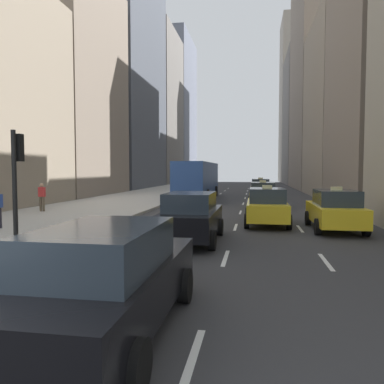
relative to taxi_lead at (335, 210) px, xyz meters
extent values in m
cube|color=#ADAAA3|center=(-13.80, 13.22, -0.81)|extent=(8.00, 66.00, 0.15)
cube|color=white|center=(-7.00, -11.78, -0.87)|extent=(0.12, 2.00, 0.01)
cube|color=white|center=(-7.00, -5.78, -0.87)|extent=(0.12, 2.00, 0.01)
cube|color=white|center=(-7.00, 0.22, -0.87)|extent=(0.12, 2.00, 0.01)
cube|color=white|center=(-7.00, 6.22, -0.87)|extent=(0.12, 2.00, 0.01)
cube|color=white|center=(-7.00, 12.22, -0.87)|extent=(0.12, 2.00, 0.01)
cube|color=white|center=(-7.00, 18.22, -0.87)|extent=(0.12, 2.00, 0.01)
cube|color=white|center=(-7.00, 24.22, -0.87)|extent=(0.12, 2.00, 0.01)
cube|color=white|center=(-7.00, 30.22, -0.87)|extent=(0.12, 2.00, 0.01)
cube|color=white|center=(-7.00, 36.22, -0.87)|extent=(0.12, 2.00, 0.01)
cube|color=white|center=(-4.20, -11.78, -0.87)|extent=(0.12, 2.00, 0.01)
cube|color=white|center=(-4.20, -5.78, -0.87)|extent=(0.12, 2.00, 0.01)
cube|color=white|center=(-4.20, 0.22, -0.87)|extent=(0.12, 2.00, 0.01)
cube|color=white|center=(-4.20, 6.22, -0.87)|extent=(0.12, 2.00, 0.01)
cube|color=white|center=(-4.20, 12.22, -0.87)|extent=(0.12, 2.00, 0.01)
cube|color=white|center=(-4.20, 18.22, -0.87)|extent=(0.12, 2.00, 0.01)
cube|color=white|center=(-4.20, 24.22, -0.87)|extent=(0.12, 2.00, 0.01)
cube|color=white|center=(-4.20, 30.22, -0.87)|extent=(0.12, 2.00, 0.01)
cube|color=white|center=(-4.20, 36.22, -0.87)|extent=(0.12, 2.00, 0.01)
cube|color=white|center=(-1.40, -5.78, -0.87)|extent=(0.12, 2.00, 0.01)
cube|color=white|center=(-1.40, 0.22, -0.87)|extent=(0.12, 2.00, 0.01)
cube|color=white|center=(-1.40, 6.22, -0.87)|extent=(0.12, 2.00, 0.01)
cube|color=white|center=(-1.40, 12.22, -0.87)|extent=(0.12, 2.00, 0.01)
cube|color=white|center=(-1.40, 18.22, -0.87)|extent=(0.12, 2.00, 0.01)
cube|color=white|center=(-1.40, 24.22, -0.87)|extent=(0.12, 2.00, 0.01)
cube|color=white|center=(-1.40, 30.22, -0.87)|extent=(0.12, 2.00, 0.01)
cube|color=white|center=(-1.40, 36.22, -0.87)|extent=(0.12, 2.00, 0.01)
cube|color=gray|center=(-20.80, 18.79, 10.00)|extent=(6.00, 13.16, 21.75)
cube|color=#4C515B|center=(-20.80, 35.22, 15.54)|extent=(6.00, 17.83, 32.84)
cube|color=slate|center=(-20.80, 52.12, 13.19)|extent=(6.00, 14.86, 28.14)
cube|color=slate|center=(-20.80, 68.65, 15.44)|extent=(6.00, 17.29, 32.65)
cube|color=gray|center=(5.20, 22.76, 7.76)|extent=(6.00, 13.45, 17.28)
cube|color=gray|center=(5.20, 38.68, 14.07)|extent=(6.00, 17.45, 29.90)
cube|color=slate|center=(5.20, 55.39, 10.99)|extent=(6.00, 14.66, 23.74)
cube|color=gray|center=(5.20, 68.99, 16.69)|extent=(6.00, 11.14, 35.15)
cube|color=yellow|center=(0.00, 0.07, -0.17)|extent=(1.80, 4.40, 0.76)
cube|color=#28333D|center=(0.00, -0.19, 0.53)|extent=(1.58, 2.29, 0.64)
cube|color=#F2E599|center=(0.00, -0.19, 0.92)|extent=(0.44, 0.20, 0.14)
cylinder|color=black|center=(-0.90, 1.43, -0.55)|extent=(0.22, 0.66, 0.66)
cylinder|color=black|center=(0.90, 1.43, -0.55)|extent=(0.22, 0.66, 0.66)
cylinder|color=black|center=(-0.90, -1.29, -0.55)|extent=(0.22, 0.66, 0.66)
cylinder|color=black|center=(0.90, -1.29, -0.55)|extent=(0.22, 0.66, 0.66)
cube|color=yellow|center=(-2.80, 10.08, -0.17)|extent=(1.80, 4.40, 0.76)
cube|color=#28333D|center=(-2.80, 9.81, 0.53)|extent=(1.58, 2.29, 0.64)
cube|color=#F2E599|center=(-2.80, 9.81, 0.92)|extent=(0.44, 0.20, 0.14)
cylinder|color=black|center=(-3.70, 11.44, -0.55)|extent=(0.22, 0.66, 0.66)
cylinder|color=black|center=(-1.90, 11.44, -0.55)|extent=(0.22, 0.66, 0.66)
cylinder|color=black|center=(-3.70, 8.71, -0.55)|extent=(0.22, 0.66, 0.66)
cylinder|color=black|center=(-1.90, 8.71, -0.55)|extent=(0.22, 0.66, 0.66)
cube|color=yellow|center=(-2.80, 1.26, -0.17)|extent=(1.80, 4.40, 0.76)
cube|color=#28333D|center=(-2.80, 0.99, 0.53)|extent=(1.58, 2.29, 0.64)
cube|color=#F2E599|center=(-2.80, 0.99, 0.92)|extent=(0.44, 0.20, 0.14)
cylinder|color=black|center=(-3.70, 2.62, -0.55)|extent=(0.22, 0.66, 0.66)
cylinder|color=black|center=(-1.90, 2.62, -0.55)|extent=(0.22, 0.66, 0.66)
cylinder|color=black|center=(-3.70, -0.11, -0.55)|extent=(0.22, 0.66, 0.66)
cylinder|color=black|center=(-1.90, -0.11, -0.55)|extent=(0.22, 0.66, 0.66)
cube|color=yellow|center=(-2.80, 19.79, -0.17)|extent=(1.80, 4.40, 0.76)
cube|color=#28333D|center=(-2.80, 19.52, 0.53)|extent=(1.58, 2.29, 0.64)
cube|color=#F2E599|center=(-2.80, 19.52, 0.92)|extent=(0.44, 0.20, 0.14)
cylinder|color=black|center=(-3.70, 21.15, -0.55)|extent=(0.22, 0.66, 0.66)
cylinder|color=black|center=(-1.90, 21.15, -0.55)|extent=(0.22, 0.66, 0.66)
cylinder|color=black|center=(-3.70, 18.42, -0.55)|extent=(0.22, 0.66, 0.66)
cylinder|color=black|center=(-1.90, 18.42, -0.55)|extent=(0.22, 0.66, 0.66)
cube|color=black|center=(-5.60, -11.08, -0.17)|extent=(1.80, 4.90, 0.76)
cube|color=#28333D|center=(-5.60, -11.38, 0.53)|extent=(1.58, 2.55, 0.64)
cylinder|color=black|center=(-6.50, -9.57, -0.55)|extent=(0.22, 0.66, 0.66)
cylinder|color=black|center=(-4.70, -9.57, -0.55)|extent=(0.22, 0.66, 0.66)
cylinder|color=black|center=(-4.70, -12.60, -0.55)|extent=(0.22, 0.66, 0.66)
cube|color=black|center=(-5.60, -3.39, -0.15)|extent=(1.80, 4.57, 0.80)
cube|color=#28333D|center=(-5.60, -3.67, 0.57)|extent=(1.58, 2.38, 0.64)
cylinder|color=black|center=(-6.50, -1.98, -0.55)|extent=(0.22, 0.66, 0.66)
cylinder|color=black|center=(-4.70, -1.98, -0.55)|extent=(0.22, 0.66, 0.66)
cylinder|color=black|center=(-6.50, -4.81, -0.55)|extent=(0.22, 0.66, 0.66)
cylinder|color=black|center=(-4.70, -4.81, -0.55)|extent=(0.22, 0.66, 0.66)
cube|color=#2D519E|center=(-8.40, 16.73, 0.92)|extent=(2.50, 11.60, 2.90)
cube|color=#28333D|center=(-8.40, 22.48, 1.27)|extent=(2.30, 0.12, 1.40)
cube|color=#28333D|center=(-9.61, 16.73, 1.27)|extent=(0.08, 9.86, 1.10)
cube|color=yellow|center=(-8.40, 22.48, 2.17)|extent=(1.50, 0.10, 0.36)
cylinder|color=black|center=(-9.65, 20.32, -0.38)|extent=(0.30, 1.00, 1.00)
cylinder|color=black|center=(-7.15, 20.32, -0.38)|extent=(0.30, 1.00, 1.00)
cylinder|color=black|center=(-9.65, 13.54, -0.38)|extent=(0.30, 1.00, 1.00)
cylinder|color=black|center=(-7.15, 13.54, -0.38)|extent=(0.30, 1.00, 1.00)
cylinder|color=#23232D|center=(-13.81, -2.63, -0.30)|extent=(0.14, 0.14, 0.86)
cylinder|color=brown|center=(-15.78, 3.61, -0.30)|extent=(0.14, 0.14, 0.86)
cylinder|color=brown|center=(-15.60, 3.61, -0.30)|extent=(0.14, 0.14, 0.86)
cube|color=red|center=(-15.69, 3.61, 0.41)|extent=(0.36, 0.22, 0.56)
sphere|color=tan|center=(-15.69, 3.61, 0.81)|extent=(0.22, 0.22, 0.22)
cylinder|color=black|center=(-9.55, -7.72, 0.92)|extent=(0.12, 0.12, 3.60)
cube|color=black|center=(-9.55, -7.54, 2.27)|extent=(0.24, 0.20, 0.72)
sphere|color=red|center=(-9.55, -7.43, 2.50)|extent=(0.14, 0.14, 0.14)
sphere|color=#4C3F14|center=(-9.55, -7.43, 2.27)|extent=(0.14, 0.14, 0.14)
sphere|color=#198C2D|center=(-9.55, -7.43, 2.04)|extent=(0.14, 0.14, 0.14)
camera|label=1|loc=(-3.40, -16.55, 1.67)|focal=35.00mm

